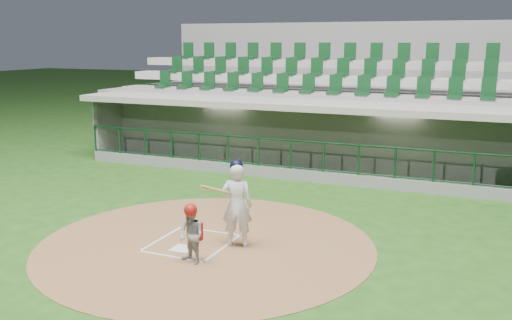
# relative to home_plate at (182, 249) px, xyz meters

# --- Properties ---
(ground) EXTENTS (120.00, 120.00, 0.00)m
(ground) POSITION_rel_home_plate_xyz_m (0.00, 0.70, -0.02)
(ground) COLOR #1E4814
(ground) RESTS_ON ground
(dirt_circle) EXTENTS (7.20, 7.20, 0.01)m
(dirt_circle) POSITION_rel_home_plate_xyz_m (0.30, 0.50, -0.02)
(dirt_circle) COLOR brown
(dirt_circle) RESTS_ON ground
(home_plate) EXTENTS (0.43, 0.43, 0.02)m
(home_plate) POSITION_rel_home_plate_xyz_m (0.00, 0.00, 0.00)
(home_plate) COLOR silver
(home_plate) RESTS_ON dirt_circle
(batter_box_chalk) EXTENTS (1.55, 1.80, 0.01)m
(batter_box_chalk) POSITION_rel_home_plate_xyz_m (0.00, 0.40, -0.00)
(batter_box_chalk) COLOR white
(batter_box_chalk) RESTS_ON ground
(dugout_structure) EXTENTS (16.40, 3.70, 3.00)m
(dugout_structure) POSITION_rel_home_plate_xyz_m (0.10, 8.51, 0.94)
(dugout_structure) COLOR slate
(dugout_structure) RESTS_ON ground
(seating_deck) EXTENTS (17.00, 6.72, 5.15)m
(seating_deck) POSITION_rel_home_plate_xyz_m (0.00, 11.61, 1.40)
(seating_deck) COLOR gray
(seating_deck) RESTS_ON ground
(batter) EXTENTS (0.91, 0.93, 1.87)m
(batter) POSITION_rel_home_plate_xyz_m (0.96, 0.64, 0.92)
(batter) COLOR silver
(batter) RESTS_ON dirt_circle
(catcher) EXTENTS (0.66, 0.59, 1.20)m
(catcher) POSITION_rel_home_plate_xyz_m (0.55, -0.56, 0.58)
(catcher) COLOR #939399
(catcher) RESTS_ON dirt_circle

